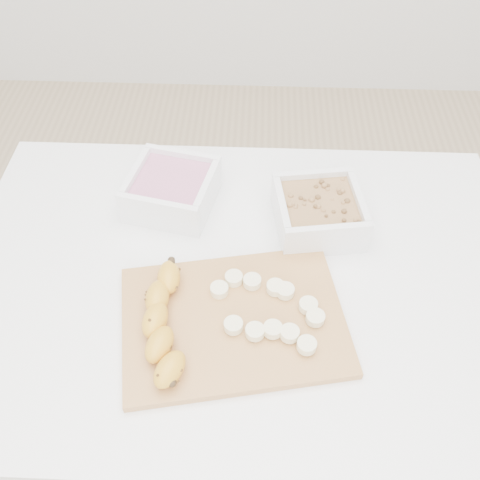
{
  "coord_description": "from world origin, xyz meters",
  "views": [
    {
      "loc": [
        0.02,
        -0.57,
        1.5
      ],
      "look_at": [
        0.0,
        0.03,
        0.81
      ],
      "focal_mm": 40.0,
      "sensor_mm": 36.0,
      "label": 1
    }
  ],
  "objects_px": {
    "bowl_granola": "(319,212)",
    "banana": "(164,324)",
    "cutting_board": "(233,320)",
    "table": "(239,306)",
    "bowl_yogurt": "(172,189)"
  },
  "relations": [
    {
      "from": "bowl_granola",
      "to": "banana",
      "type": "height_order",
      "value": "bowl_granola"
    },
    {
      "from": "banana",
      "to": "bowl_granola",
      "type": "bearing_deg",
      "value": 48.38
    },
    {
      "from": "bowl_granola",
      "to": "cutting_board",
      "type": "distance_m",
      "value": 0.27
    },
    {
      "from": "table",
      "to": "banana",
      "type": "bearing_deg",
      "value": -131.91
    },
    {
      "from": "bowl_yogurt",
      "to": "cutting_board",
      "type": "bearing_deg",
      "value": -64.26
    },
    {
      "from": "table",
      "to": "cutting_board",
      "type": "bearing_deg",
      "value": -93.18
    },
    {
      "from": "table",
      "to": "bowl_granola",
      "type": "height_order",
      "value": "bowl_granola"
    },
    {
      "from": "table",
      "to": "cutting_board",
      "type": "height_order",
      "value": "cutting_board"
    },
    {
      "from": "table",
      "to": "bowl_yogurt",
      "type": "height_order",
      "value": "bowl_yogurt"
    },
    {
      "from": "bowl_yogurt",
      "to": "cutting_board",
      "type": "height_order",
      "value": "bowl_yogurt"
    },
    {
      "from": "cutting_board",
      "to": "table",
      "type": "bearing_deg",
      "value": 86.82
    },
    {
      "from": "bowl_granola",
      "to": "banana",
      "type": "distance_m",
      "value": 0.36
    },
    {
      "from": "cutting_board",
      "to": "banana",
      "type": "relative_size",
      "value": 1.61
    },
    {
      "from": "bowl_yogurt",
      "to": "banana",
      "type": "xyz_separation_m",
      "value": [
        0.03,
        -0.3,
        -0.0
      ]
    },
    {
      "from": "cutting_board",
      "to": "bowl_granola",
      "type": "bearing_deg",
      "value": 56.59
    }
  ]
}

